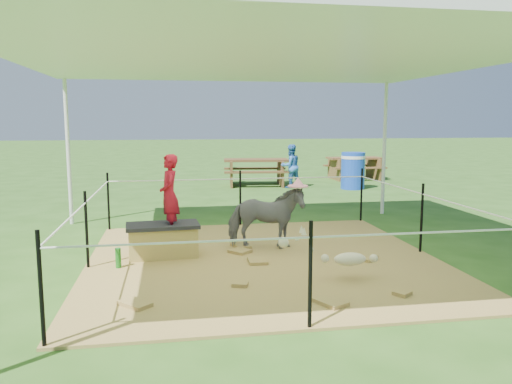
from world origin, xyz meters
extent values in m
plane|color=#2D5919|center=(0.00, 0.00, 0.00)|extent=(90.00, 90.00, 0.00)
cube|color=brown|center=(0.00, 0.00, 0.01)|extent=(4.60, 4.60, 0.03)
cylinder|color=silver|center=(-3.00, 3.00, 1.30)|extent=(0.07, 0.07, 2.60)
cylinder|color=silver|center=(3.00, 3.00, 1.30)|extent=(0.07, 0.07, 2.60)
cube|color=white|center=(0.00, 0.00, 2.64)|extent=(6.30, 6.30, 0.08)
cube|color=white|center=(0.00, 0.00, 2.79)|extent=(3.30, 3.30, 0.22)
cylinder|color=black|center=(-2.25, 2.25, 0.50)|extent=(0.04, 0.04, 1.00)
cylinder|color=black|center=(0.00, 2.25, 0.50)|extent=(0.04, 0.04, 1.00)
cylinder|color=black|center=(2.25, 2.25, 0.50)|extent=(0.04, 0.04, 1.00)
cylinder|color=black|center=(-2.25, 0.00, 0.50)|extent=(0.04, 0.04, 1.00)
cylinder|color=black|center=(2.25, 0.00, 0.50)|extent=(0.04, 0.04, 1.00)
cylinder|color=black|center=(-2.25, -2.25, 0.50)|extent=(0.04, 0.04, 1.00)
cylinder|color=black|center=(0.00, -2.25, 0.50)|extent=(0.04, 0.04, 1.00)
cylinder|color=white|center=(0.00, 2.25, 0.85)|extent=(4.50, 0.02, 0.02)
cylinder|color=white|center=(0.00, -2.25, 0.85)|extent=(4.50, 0.02, 0.02)
cylinder|color=white|center=(2.25, 0.00, 0.85)|extent=(0.02, 4.50, 0.02)
cylinder|color=white|center=(-2.25, 0.00, 0.85)|extent=(0.02, 4.50, 0.02)
cube|color=olive|center=(-1.32, 0.36, 0.23)|extent=(0.94, 0.52, 0.40)
cube|color=black|center=(-1.32, 0.36, 0.46)|extent=(1.00, 0.57, 0.05)
imported|color=#A71022|center=(-1.22, 0.36, 0.98)|extent=(0.29, 0.41, 1.09)
cylinder|color=#186D19|center=(-1.87, -0.09, 0.16)|extent=(0.08, 0.08, 0.25)
imported|color=#545359|center=(0.13, 0.52, 0.49)|extent=(1.14, 0.65, 0.91)
cylinder|color=pink|center=(0.13, 0.52, 1.01)|extent=(0.28, 0.28, 0.13)
cylinder|color=blue|center=(3.74, 6.66, 0.50)|extent=(0.79, 0.79, 1.01)
cube|color=#533A1C|center=(1.24, 7.86, 0.38)|extent=(1.97, 1.52, 0.77)
cube|color=brown|center=(4.61, 8.85, 0.35)|extent=(1.71, 1.24, 0.71)
imported|color=#346FC5|center=(2.10, 7.17, 0.61)|extent=(0.70, 0.62, 1.21)
camera|label=1|loc=(-1.19, -6.36, 1.86)|focal=35.00mm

